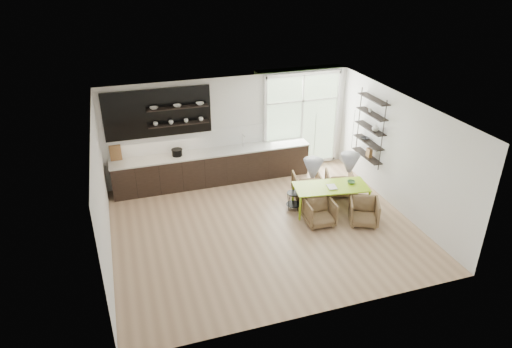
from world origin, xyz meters
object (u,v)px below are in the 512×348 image
armchair_back_left (307,185)px  armchair_front_left (320,212)px  armchair_back_right (339,183)px  armchair_front_right (364,212)px  wire_stool (294,198)px  dining_table (331,188)px

armchair_back_left → armchair_front_left: bearing=90.5°
armchair_back_right → armchair_front_right: bearing=103.3°
armchair_front_right → wire_stool: armchair_front_right is taller
dining_table → armchair_front_left: bearing=-126.7°
armchair_back_left → armchair_front_right: armchair_back_left is taller
armchair_front_left → armchair_front_right: 1.06m
armchair_front_right → armchair_front_left: bearing=-171.9°
armchair_back_left → armchair_front_right: (0.77, -1.66, -0.01)m
wire_stool → armchair_back_left: bearing=41.4°
wire_stool → armchair_front_right: bearing=-40.1°
dining_table → wire_stool: dining_table is taller
wire_stool → armchair_front_left: bearing=-68.4°
dining_table → armchair_back_left: dining_table is taller
dining_table → armchair_back_right: size_ratio=2.73×
dining_table → armchair_front_right: 1.01m
dining_table → armchair_front_left: 0.81m
armchair_back_left → armchair_front_left: (-0.25, -1.36, -0.02)m
dining_table → armchair_front_right: size_ratio=2.80×
armchair_back_right → wire_stool: bearing=32.2°
armchair_back_right → dining_table: bearing=66.6°
armchair_back_left → armchair_front_right: 1.82m
dining_table → armchair_front_left: size_ratio=2.81×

